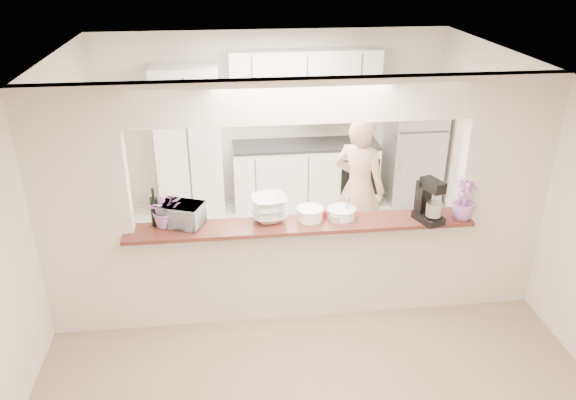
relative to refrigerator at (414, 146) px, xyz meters
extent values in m
plane|color=gray|center=(-2.05, -2.65, -0.85)|extent=(6.00, 6.00, 0.00)
cube|color=beige|center=(-2.05, -1.10, -0.84)|extent=(5.00, 2.90, 0.01)
cube|color=beige|center=(-4.10, -2.65, 0.40)|extent=(0.90, 0.15, 2.50)
cube|color=beige|center=(0.00, -2.65, 0.40)|extent=(0.90, 0.15, 2.50)
cube|color=beige|center=(-2.05, -2.65, 1.45)|extent=(3.20, 0.15, 0.40)
cube|color=beige|center=(-2.05, -2.65, -0.32)|extent=(3.20, 0.15, 1.05)
cube|color=brown|center=(-2.05, -2.70, 0.22)|extent=(3.40, 0.38, 0.04)
cube|color=white|center=(-3.25, 0.05, 0.20)|extent=(0.90, 0.60, 2.10)
cube|color=white|center=(-1.60, 0.05, -0.40)|extent=(2.10, 0.60, 0.90)
cube|color=#2F2F32|center=(-1.60, 0.05, 0.07)|extent=(2.10, 0.62, 0.04)
cube|color=white|center=(-1.60, 0.18, 1.02)|extent=(2.10, 0.35, 0.75)
cube|color=black|center=(-1.35, 0.07, 0.59)|extent=(0.75, 0.45, 0.12)
cube|color=black|center=(-0.85, -0.25, -0.35)|extent=(0.55, 0.02, 0.55)
cube|color=silver|center=(0.00, 0.00, 0.00)|extent=(0.75, 0.70, 1.70)
imported|color=#DE75D0|center=(-3.35, -2.60, 0.42)|extent=(0.40, 0.37, 0.36)
cylinder|color=black|center=(-3.45, -2.58, 0.36)|extent=(0.06, 0.06, 0.24)
cylinder|color=black|center=(-3.45, -2.58, 0.52)|extent=(0.02, 0.02, 0.08)
cylinder|color=black|center=(-3.45, -2.58, 0.39)|extent=(0.08, 0.08, 0.29)
cylinder|color=black|center=(-3.45, -2.58, 0.58)|extent=(0.03, 0.03, 0.10)
imported|color=#B0B0B5|center=(-3.20, -2.60, 0.35)|extent=(0.48, 0.41, 0.23)
imported|color=white|center=(-2.35, -2.60, 0.36)|extent=(0.38, 0.38, 0.25)
cylinder|color=white|center=(-1.95, -2.63, 0.30)|extent=(0.26, 0.26, 0.11)
cylinder|color=white|center=(-1.95, -2.63, 0.36)|extent=(0.27, 0.27, 0.01)
cylinder|color=white|center=(-1.63, -2.62, 0.29)|extent=(0.27, 0.27, 0.09)
cylinder|color=white|center=(-1.63, -2.62, 0.33)|extent=(0.28, 0.28, 0.01)
cylinder|color=maroon|center=(-1.85, -2.57, 0.28)|extent=(0.16, 0.16, 0.08)
cylinder|color=tan|center=(-1.69, -2.68, 0.27)|extent=(0.14, 0.14, 0.07)
cube|color=silver|center=(-1.60, -2.60, 0.25)|extent=(0.25, 0.19, 0.01)
cube|color=white|center=(-1.60, -2.60, 0.28)|extent=(0.12, 0.12, 0.06)
cube|color=black|center=(-0.80, -2.80, 0.28)|extent=(0.28, 0.34, 0.07)
cube|color=black|center=(-0.84, -2.70, 0.47)|extent=(0.15, 0.14, 0.32)
cube|color=black|center=(-0.80, -2.81, 0.63)|extent=(0.20, 0.28, 0.11)
cylinder|color=#B7B7BC|center=(-0.78, -2.86, 0.40)|extent=(0.15, 0.15, 0.14)
imported|color=#A862B7|center=(-0.45, -2.78, 0.45)|extent=(0.29, 0.29, 0.42)
imported|color=tan|center=(-1.18, -1.50, 0.04)|extent=(0.77, 0.74, 1.77)
camera|label=1|loc=(-2.74, -7.53, 2.76)|focal=35.00mm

